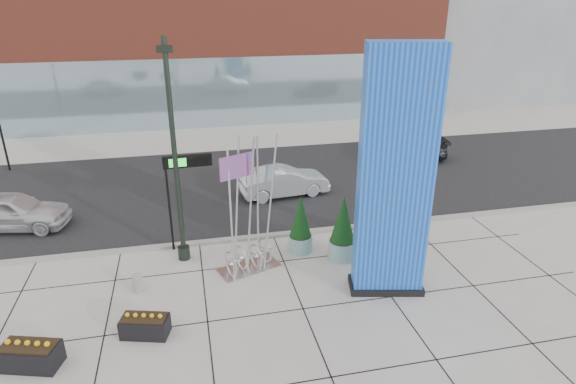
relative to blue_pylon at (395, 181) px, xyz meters
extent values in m
plane|color=#9E9991|center=(-4.00, 0.46, -3.89)|extent=(160.00, 160.00, 0.00)
cube|color=black|center=(-4.00, 10.46, -3.88)|extent=(80.00, 12.00, 0.02)
cube|color=gray|center=(-4.00, 4.46, -3.83)|extent=(80.00, 0.30, 0.12)
cube|color=brown|center=(-3.00, 27.46, 1.61)|extent=(34.00, 10.00, 11.00)
cube|color=#8CA5B2|center=(-3.00, 22.66, -1.39)|extent=(34.00, 0.60, 5.00)
cube|color=blue|center=(0.00, 0.00, 0.14)|extent=(2.37, 1.35, 8.05)
cube|color=black|center=(0.00, 0.00, -3.77)|extent=(2.59, 1.57, 0.22)
cylinder|color=black|center=(-6.61, 3.46, 0.12)|extent=(0.18, 0.18, 8.02)
cylinder|color=black|center=(-6.61, 3.46, -3.64)|extent=(0.44, 0.44, 0.50)
cube|color=black|center=(-6.61, 3.46, 3.73)|extent=(0.52, 0.28, 0.22)
cube|color=silver|center=(-4.34, 2.24, -3.86)|extent=(2.43, 1.77, 0.06)
cylinder|color=silver|center=(-5.03, 2.04, -1.40)|extent=(0.09, 0.09, 4.98)
cylinder|color=silver|center=(-4.64, 2.39, -1.40)|extent=(0.09, 0.09, 4.98)
cylinder|color=silver|center=(-4.24, 2.14, -1.40)|extent=(0.09, 0.09, 4.98)
cylinder|color=silver|center=(-3.79, 2.44, -1.40)|extent=(0.09, 0.09, 4.98)
cylinder|color=silver|center=(-3.54, 1.99, -1.40)|extent=(0.09, 0.09, 4.98)
torus|color=silver|center=(-5.08, 2.14, -3.41)|extent=(0.37, 0.88, 0.91)
torus|color=silver|center=(-4.59, 2.34, -3.41)|extent=(0.37, 0.88, 0.91)
torus|color=silver|center=(-4.09, 2.14, -3.41)|extent=(0.37, 0.88, 0.91)
torus|color=silver|center=(-3.59, 2.34, -3.41)|extent=(0.37, 0.88, 0.91)
cube|color=red|center=(-4.64, 2.24, 0.10)|extent=(1.20, 0.59, 0.80)
cube|color=silver|center=(-3.74, 2.34, -0.40)|extent=(0.98, 0.29, 0.60)
cylinder|color=gray|center=(-8.16, 1.60, -3.57)|extent=(0.33, 0.33, 0.63)
cylinder|color=black|center=(-7.00, 4.26, -2.02)|extent=(0.09, 0.09, 3.74)
cube|color=black|center=(-6.20, 4.26, -0.32)|extent=(1.79, 0.24, 0.45)
cube|color=#19D833|center=(-6.55, 4.17, -0.32)|extent=(0.62, 0.05, 0.31)
cylinder|color=#80ADAC|center=(1.35, 2.45, -3.53)|extent=(1.02, 1.02, 0.71)
cylinder|color=black|center=(1.35, 2.45, -3.17)|extent=(0.94, 0.94, 0.06)
cone|color=black|center=(1.35, 2.45, -2.26)|extent=(0.92, 0.92, 1.83)
cylinder|color=#80ADAC|center=(-0.80, 2.26, -3.53)|extent=(1.01, 1.01, 0.71)
cylinder|color=black|center=(-0.80, 2.26, -3.18)|extent=(0.93, 0.93, 0.06)
cone|color=black|center=(-0.80, 2.26, -2.26)|extent=(0.91, 0.91, 1.83)
cylinder|color=#80ADAC|center=(-2.20, 3.10, -3.56)|extent=(0.93, 0.93, 0.65)
cylinder|color=black|center=(-2.20, 3.10, -3.24)|extent=(0.85, 0.85, 0.06)
cone|color=black|center=(-2.20, 3.10, -2.41)|extent=(0.83, 0.83, 1.67)
cube|color=black|center=(-10.71, -1.40, -3.56)|extent=(1.67, 1.17, 0.65)
cube|color=black|center=(-10.71, -1.40, -3.22)|extent=(1.54, 1.03, 0.06)
cube|color=black|center=(-7.80, -0.74, -3.60)|extent=(1.48, 1.02, 0.58)
cube|color=black|center=(-7.80, -0.74, -3.29)|extent=(1.36, 0.90, 0.06)
imported|color=silver|center=(-13.58, 7.59, -3.10)|extent=(4.87, 2.69, 1.57)
imported|color=#B7B9C0|center=(-1.66, 8.62, -3.17)|extent=(4.49, 2.01, 1.43)
imported|color=black|center=(6.55, 12.16, -3.23)|extent=(4.78, 2.50, 1.32)
cylinder|color=black|center=(-16.00, 15.46, -2.29)|extent=(0.12, 0.12, 3.20)
camera|label=1|loc=(-6.20, -12.77, 5.40)|focal=30.00mm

